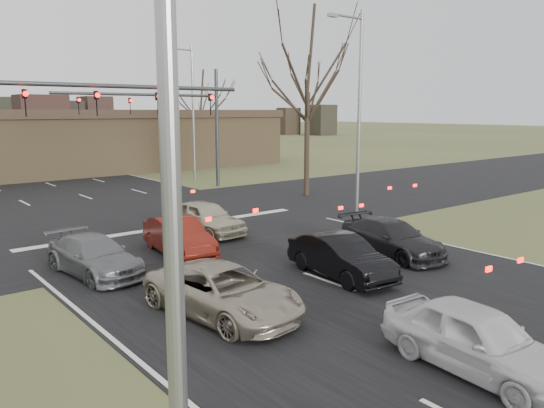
{
  "coord_description": "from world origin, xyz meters",
  "views": [
    {
      "loc": [
        -11.18,
        -8.11,
        5.22
      ],
      "look_at": [
        0.25,
        6.08,
        2.0
      ],
      "focal_mm": 35.0,
      "sensor_mm": 36.0,
      "label": 1
    }
  ],
  "objects_px": {
    "streetlight_left": "(186,67)",
    "car_silver_ahead": "(205,217)",
    "car_silver_suv": "(223,291)",
    "streetlight_right_near": "(357,103)",
    "car_black_hatch": "(341,257)",
    "car_red_ahead": "(179,236)",
    "car_white_sedan": "(477,339)",
    "car_grey_ahead": "(94,256)",
    "car_charcoal_sedan": "(392,238)",
    "mast_arm_far": "(180,114)",
    "building": "(47,142)",
    "mast_arm_near": "(43,115)",
    "streetlight_right_far": "(191,106)"
  },
  "relations": [
    {
      "from": "car_black_hatch",
      "to": "car_red_ahead",
      "type": "height_order",
      "value": "car_red_ahead"
    },
    {
      "from": "car_silver_suv",
      "to": "car_white_sedan",
      "type": "bearing_deg",
      "value": -75.29
    },
    {
      "from": "streetlight_left",
      "to": "streetlight_right_near",
      "type": "xyz_separation_m",
      "value": [
        17.64,
        14.0,
        0.0
      ]
    },
    {
      "from": "building",
      "to": "mast_arm_far",
      "type": "bearing_deg",
      "value": -74.42
    },
    {
      "from": "car_black_hatch",
      "to": "car_grey_ahead",
      "type": "bearing_deg",
      "value": 146.24
    },
    {
      "from": "mast_arm_near",
      "to": "streetlight_left",
      "type": "distance_m",
      "value": 17.38
    },
    {
      "from": "car_red_ahead",
      "to": "car_grey_ahead",
      "type": "bearing_deg",
      "value": -165.11
    },
    {
      "from": "streetlight_right_near",
      "to": "car_white_sedan",
      "type": "relative_size",
      "value": 2.46
    },
    {
      "from": "streetlight_right_far",
      "to": "car_silver_suv",
      "type": "xyz_separation_m",
      "value": [
        -13.32,
        -24.18,
        -4.94
      ]
    },
    {
      "from": "streetlight_right_far",
      "to": "car_white_sedan",
      "type": "xyz_separation_m",
      "value": [
        -11.0,
        -29.9,
        -4.89
      ]
    },
    {
      "from": "building",
      "to": "streetlight_left",
      "type": "height_order",
      "value": "streetlight_left"
    },
    {
      "from": "car_white_sedan",
      "to": "car_red_ahead",
      "type": "distance_m",
      "value": 11.65
    },
    {
      "from": "streetlight_left",
      "to": "mast_arm_near",
      "type": "bearing_deg",
      "value": 78.07
    },
    {
      "from": "streetlight_left",
      "to": "car_silver_ahead",
      "type": "distance_m",
      "value": 18.29
    },
    {
      "from": "car_white_sedan",
      "to": "car_black_hatch",
      "type": "height_order",
      "value": "car_white_sedan"
    },
    {
      "from": "car_silver_ahead",
      "to": "mast_arm_far",
      "type": "bearing_deg",
      "value": 60.3
    },
    {
      "from": "mast_arm_near",
      "to": "streetlight_right_near",
      "type": "relative_size",
      "value": 1.21
    },
    {
      "from": "streetlight_right_near",
      "to": "building",
      "type": "bearing_deg",
      "value": 103.69
    },
    {
      "from": "building",
      "to": "car_silver_ahead",
      "type": "relative_size",
      "value": 10.07
    },
    {
      "from": "mast_arm_far",
      "to": "car_red_ahead",
      "type": "distance_m",
      "value": 16.99
    },
    {
      "from": "car_grey_ahead",
      "to": "car_charcoal_sedan",
      "type": "bearing_deg",
      "value": -32.64
    },
    {
      "from": "car_white_sedan",
      "to": "car_grey_ahead",
      "type": "bearing_deg",
      "value": 112.3
    },
    {
      "from": "building",
      "to": "car_red_ahead",
      "type": "relative_size",
      "value": 10.37
    },
    {
      "from": "streetlight_right_near",
      "to": "car_white_sedan",
      "type": "height_order",
      "value": "streetlight_right_near"
    },
    {
      "from": "streetlight_left",
      "to": "car_black_hatch",
      "type": "bearing_deg",
      "value": 36.93
    },
    {
      "from": "car_silver_suv",
      "to": "streetlight_right_near",
      "type": "bearing_deg",
      "value": 21.86
    },
    {
      "from": "mast_arm_near",
      "to": "building",
      "type": "bearing_deg",
      "value": 73.87
    },
    {
      "from": "car_grey_ahead",
      "to": "car_red_ahead",
      "type": "bearing_deg",
      "value": 0.79
    },
    {
      "from": "car_black_hatch",
      "to": "streetlight_right_near",
      "type": "bearing_deg",
      "value": 47.38
    },
    {
      "from": "mast_arm_near",
      "to": "car_white_sedan",
      "type": "bearing_deg",
      "value": -77.41
    },
    {
      "from": "streetlight_right_near",
      "to": "car_black_hatch",
      "type": "height_order",
      "value": "streetlight_right_near"
    },
    {
      "from": "car_silver_suv",
      "to": "car_silver_ahead",
      "type": "bearing_deg",
      "value": 53.67
    },
    {
      "from": "mast_arm_near",
      "to": "car_white_sedan",
      "type": "height_order",
      "value": "mast_arm_near"
    },
    {
      "from": "car_silver_suv",
      "to": "car_silver_ahead",
      "type": "relative_size",
      "value": 1.11
    },
    {
      "from": "car_black_hatch",
      "to": "car_silver_suv",
      "type": "bearing_deg",
      "value": -168.94
    },
    {
      "from": "streetlight_left",
      "to": "car_silver_suv",
      "type": "height_order",
      "value": "streetlight_left"
    },
    {
      "from": "streetlight_left",
      "to": "car_silver_ahead",
      "type": "height_order",
      "value": "streetlight_left"
    },
    {
      "from": "streetlight_left",
      "to": "streetlight_right_near",
      "type": "distance_m",
      "value": 22.52
    },
    {
      "from": "streetlight_right_near",
      "to": "car_charcoal_sedan",
      "type": "distance_m",
      "value": 9.3
    },
    {
      "from": "streetlight_right_far",
      "to": "car_charcoal_sedan",
      "type": "height_order",
      "value": "streetlight_right_far"
    },
    {
      "from": "streetlight_left",
      "to": "car_silver_suv",
      "type": "distance_m",
      "value": 9.7
    },
    {
      "from": "streetlight_right_near",
      "to": "streetlight_right_far",
      "type": "relative_size",
      "value": 1.0
    },
    {
      "from": "mast_arm_far",
      "to": "car_black_hatch",
      "type": "height_order",
      "value": "mast_arm_far"
    },
    {
      "from": "car_grey_ahead",
      "to": "car_red_ahead",
      "type": "height_order",
      "value": "car_red_ahead"
    },
    {
      "from": "mast_arm_near",
      "to": "streetlight_right_far",
      "type": "relative_size",
      "value": 1.21
    },
    {
      "from": "mast_arm_far",
      "to": "car_silver_ahead",
      "type": "height_order",
      "value": "mast_arm_far"
    },
    {
      "from": "streetlight_left",
      "to": "car_silver_suv",
      "type": "xyz_separation_m",
      "value": [
        4.82,
        6.82,
        -4.94
      ]
    },
    {
      "from": "car_white_sedan",
      "to": "mast_arm_near",
      "type": "bearing_deg",
      "value": 106.98
    },
    {
      "from": "streetlight_right_far",
      "to": "car_white_sedan",
      "type": "distance_m",
      "value": 32.23
    },
    {
      "from": "car_black_hatch",
      "to": "streetlight_left",
      "type": "bearing_deg",
      "value": -135.8
    }
  ]
}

